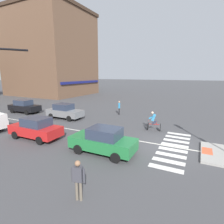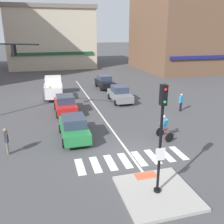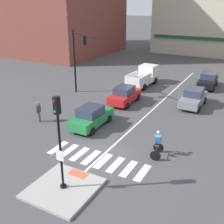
# 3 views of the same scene
# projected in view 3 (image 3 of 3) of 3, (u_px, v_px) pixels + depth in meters

# --- Properties ---
(ground_plane) EXTENTS (300.00, 300.00, 0.00)m
(ground_plane) POSITION_uv_depth(u_px,v_px,m) (101.00, 156.00, 17.26)
(ground_plane) COLOR #474749
(traffic_island) EXTENTS (3.26, 3.35, 0.15)m
(traffic_island) POSITION_uv_depth(u_px,v_px,m) (64.00, 188.00, 14.19)
(traffic_island) COLOR #A3A099
(traffic_island) RESTS_ON ground
(tactile_pad_front) EXTENTS (1.10, 0.60, 0.01)m
(tactile_pad_front) POSITION_uv_depth(u_px,v_px,m) (78.00, 174.00, 15.24)
(tactile_pad_front) COLOR #DB5B38
(tactile_pad_front) RESTS_ON traffic_island
(signal_pole) EXTENTS (0.44, 0.38, 4.91)m
(signal_pole) POSITION_uv_depth(u_px,v_px,m) (59.00, 136.00, 13.03)
(signal_pole) COLOR black
(signal_pole) RESTS_ON traffic_island
(crosswalk_stripe_a) EXTENTS (0.44, 1.80, 0.01)m
(crosswalk_stripe_a) POSITION_uv_depth(u_px,v_px,m) (58.00, 147.00, 18.23)
(crosswalk_stripe_a) COLOR silver
(crosswalk_stripe_a) RESTS_ON ground
(crosswalk_stripe_b) EXTENTS (0.44, 1.80, 0.01)m
(crosswalk_stripe_b) POSITION_uv_depth(u_px,v_px,m) (69.00, 151.00, 17.85)
(crosswalk_stripe_b) COLOR silver
(crosswalk_stripe_b) RESTS_ON ground
(crosswalk_stripe_c) EXTENTS (0.44, 1.80, 0.01)m
(crosswalk_stripe_c) POSITION_uv_depth(u_px,v_px,m) (80.00, 154.00, 17.47)
(crosswalk_stripe_c) COLOR silver
(crosswalk_stripe_c) RESTS_ON ground
(crosswalk_stripe_d) EXTENTS (0.44, 1.80, 0.01)m
(crosswalk_stripe_d) POSITION_uv_depth(u_px,v_px,m) (91.00, 157.00, 17.09)
(crosswalk_stripe_d) COLOR silver
(crosswalk_stripe_d) RESTS_ON ground
(crosswalk_stripe_e) EXTENTS (0.44, 1.80, 0.01)m
(crosswalk_stripe_e) POSITION_uv_depth(u_px,v_px,m) (103.00, 161.00, 16.71)
(crosswalk_stripe_e) COLOR silver
(crosswalk_stripe_e) RESTS_ON ground
(crosswalk_stripe_f) EXTENTS (0.44, 1.80, 0.01)m
(crosswalk_stripe_f) POSITION_uv_depth(u_px,v_px,m) (116.00, 165.00, 16.33)
(crosswalk_stripe_f) COLOR silver
(crosswalk_stripe_f) RESTS_ON ground
(crosswalk_stripe_g) EXTENTS (0.44, 1.80, 0.01)m
(crosswalk_stripe_g) POSITION_uv_depth(u_px,v_px,m) (129.00, 169.00, 15.95)
(crosswalk_stripe_g) COLOR silver
(crosswalk_stripe_g) RESTS_ON ground
(crosswalk_stripe_h) EXTENTS (0.44, 1.80, 0.01)m
(crosswalk_stripe_h) POSITION_uv_depth(u_px,v_px,m) (142.00, 173.00, 15.57)
(crosswalk_stripe_h) COLOR silver
(crosswalk_stripe_h) RESTS_ON ground
(lane_centre_line) EXTENTS (0.14, 28.00, 0.01)m
(lane_centre_line) POSITION_uv_depth(u_px,v_px,m) (157.00, 106.00, 25.36)
(lane_centre_line) COLOR silver
(lane_centre_line) RESTS_ON ground
(traffic_light_mast) EXTENTS (4.34, 2.93, 6.36)m
(traffic_light_mast) POSITION_uv_depth(u_px,v_px,m) (78.00, 54.00, 26.81)
(traffic_light_mast) COLOR black
(traffic_light_mast) RESTS_ON ground
(building_far_block) EXTENTS (16.79, 16.27, 11.66)m
(building_far_block) POSITION_uv_depth(u_px,v_px,m) (208.00, 18.00, 51.38)
(building_far_block) COLOR beige
(building_far_block) RESTS_ON ground
(car_black_eastbound_distant) EXTENTS (1.96, 4.16, 1.64)m
(car_black_eastbound_distant) POSITION_uv_depth(u_px,v_px,m) (208.00, 80.00, 30.43)
(car_black_eastbound_distant) COLOR black
(car_black_eastbound_distant) RESTS_ON ground
(car_red_westbound_far) EXTENTS (1.89, 4.12, 1.64)m
(car_red_westbound_far) POSITION_uv_depth(u_px,v_px,m) (125.00, 95.00, 25.75)
(car_red_westbound_far) COLOR red
(car_red_westbound_far) RESTS_ON ground
(car_grey_eastbound_far) EXTENTS (1.87, 4.11, 1.64)m
(car_grey_eastbound_far) POSITION_uv_depth(u_px,v_px,m) (193.00, 98.00, 25.04)
(car_grey_eastbound_far) COLOR slate
(car_grey_eastbound_far) RESTS_ON ground
(car_green_westbound_near) EXTENTS (1.87, 4.11, 1.64)m
(car_green_westbound_near) POSITION_uv_depth(u_px,v_px,m) (91.00, 117.00, 20.97)
(car_green_westbound_near) COLOR #237A3D
(car_green_westbound_near) RESTS_ON ground
(pickup_truck_white_westbound_distant) EXTENTS (2.25, 5.19, 2.08)m
(pickup_truck_white_westbound_distant) POSITION_uv_depth(u_px,v_px,m) (144.00, 77.00, 31.23)
(pickup_truck_white_westbound_distant) COLOR white
(pickup_truck_white_westbound_distant) RESTS_ON ground
(cyclist) EXTENTS (0.83, 1.18, 1.68)m
(cyclist) POSITION_uv_depth(u_px,v_px,m) (158.00, 143.00, 16.95)
(cyclist) COLOR black
(cyclist) RESTS_ON ground
(pedestrian_at_curb_left) EXTENTS (0.30, 0.54, 1.67)m
(pedestrian_at_curb_left) POSITION_uv_depth(u_px,v_px,m) (39.00, 110.00, 21.73)
(pedestrian_at_curb_left) COLOR #6B6051
(pedestrian_at_curb_left) RESTS_ON ground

